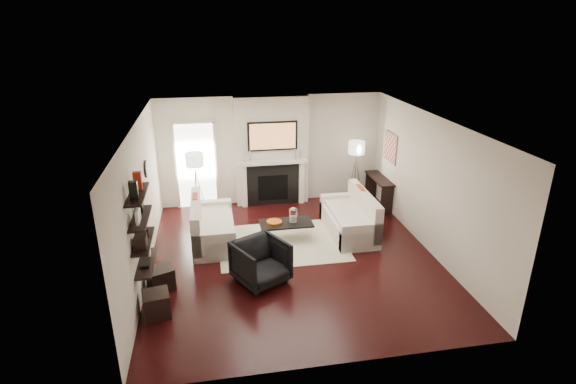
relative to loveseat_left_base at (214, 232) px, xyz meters
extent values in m
plane|color=black|center=(1.52, -0.95, -0.21)|extent=(6.00, 6.00, 0.00)
plane|color=white|center=(1.52, -0.95, 2.49)|extent=(6.00, 6.00, 0.00)
plane|color=silver|center=(1.52, 2.05, 1.14)|extent=(5.50, 0.00, 5.50)
plane|color=silver|center=(1.52, -3.95, 1.14)|extent=(5.50, 0.00, 5.50)
plane|color=silver|center=(-1.23, -0.95, 1.14)|extent=(0.00, 6.00, 6.00)
plane|color=silver|center=(4.27, -0.95, 1.14)|extent=(0.00, 6.00, 6.00)
cube|color=silver|center=(1.52, 1.93, 1.14)|extent=(1.80, 0.25, 2.70)
cube|color=black|center=(1.52, 1.79, 0.31)|extent=(1.30, 0.02, 1.04)
cube|color=black|center=(1.52, 1.79, 0.24)|extent=(0.75, 0.02, 0.65)
cube|color=white|center=(0.80, 1.76, 0.34)|extent=(0.12, 0.08, 1.10)
cube|color=white|center=(2.24, 1.76, 0.34)|extent=(0.12, 0.08, 1.10)
cube|color=white|center=(1.52, 1.74, 0.91)|extent=(1.70, 0.18, 0.07)
cube|color=black|center=(1.52, 1.77, 1.57)|extent=(1.20, 0.06, 0.70)
cube|color=#BF723F|center=(1.52, 1.74, 1.57)|extent=(1.10, 0.00, 0.62)
cylinder|color=silver|center=(0.97, 1.75, 1.09)|extent=(0.04, 0.04, 0.30)
cylinder|color=silver|center=(0.84, 1.75, 1.06)|extent=(0.04, 0.04, 0.24)
cylinder|color=silver|center=(2.07, 1.75, 1.09)|extent=(0.04, 0.04, 0.30)
cylinder|color=silver|center=(2.20, 1.75, 1.06)|extent=(0.04, 0.04, 0.24)
cube|color=white|center=(-0.33, 2.03, 0.84)|extent=(0.90, 0.02, 2.10)
cube|color=white|center=(-0.81, 2.01, 0.84)|extent=(0.06, 0.06, 2.16)
cube|color=white|center=(0.15, 2.01, 0.84)|extent=(0.06, 0.06, 2.16)
cube|color=white|center=(-0.33, 2.01, 1.92)|extent=(1.02, 0.06, 0.06)
cube|color=beige|center=(1.39, -0.34, -0.20)|extent=(2.60, 2.00, 0.01)
cube|color=silver|center=(0.00, 0.00, 0.00)|extent=(0.85, 1.80, 0.42)
cube|color=silver|center=(-0.33, 0.00, 0.32)|extent=(0.18, 1.80, 0.80)
cube|color=silver|center=(0.00, -0.81, 0.09)|extent=(0.85, 0.18, 0.60)
cube|color=silver|center=(0.00, 0.81, 0.09)|extent=(0.85, 0.18, 0.60)
cube|color=silver|center=(0.05, 0.00, 0.26)|extent=(0.63, 1.44, 0.10)
cube|color=#AE2915|center=(-0.33, 0.30, 0.52)|extent=(0.10, 0.42, 0.42)
cube|color=black|center=(-0.33, -0.30, 0.51)|extent=(0.10, 0.40, 0.40)
cube|color=silver|center=(2.91, -0.11, 0.00)|extent=(0.85, 1.80, 0.42)
cube|color=silver|center=(3.24, -0.11, 0.32)|extent=(0.18, 1.80, 0.80)
cube|color=silver|center=(2.91, -0.92, 0.09)|extent=(0.85, 0.18, 0.60)
cube|color=silver|center=(2.91, 0.70, 0.09)|extent=(0.85, 0.18, 0.60)
cube|color=silver|center=(2.86, -0.11, 0.26)|extent=(0.63, 1.44, 0.10)
cube|color=#AE2915|center=(3.24, 0.19, 0.52)|extent=(0.10, 0.42, 0.42)
cube|color=black|center=(3.24, -0.41, 0.51)|extent=(0.10, 0.40, 0.40)
cube|color=black|center=(1.51, -0.22, 0.19)|extent=(1.10, 0.55, 0.04)
cylinder|color=silver|center=(1.01, -0.44, -0.02)|extent=(0.02, 0.02, 0.38)
cylinder|color=silver|center=(2.01, -0.44, -0.02)|extent=(0.02, 0.02, 0.38)
cylinder|color=silver|center=(1.01, 0.00, -0.02)|extent=(0.02, 0.02, 0.38)
cylinder|color=silver|center=(2.01, 0.00, -0.02)|extent=(0.02, 0.02, 0.38)
cylinder|color=white|center=(1.66, -0.22, 0.35)|extent=(0.18, 0.18, 0.31)
cylinder|color=white|center=(1.66, -0.22, 0.29)|extent=(0.10, 0.10, 0.15)
cylinder|color=orange|center=(1.26, -0.22, 0.24)|extent=(0.32, 0.32, 0.05)
imported|color=black|center=(0.80, -1.70, 0.22)|extent=(1.10, 1.08, 0.85)
cylinder|color=silver|center=(-0.33, 1.23, 0.39)|extent=(0.02, 0.02, 1.20)
cylinder|color=white|center=(-0.33, 1.23, 1.24)|extent=(0.40, 0.40, 0.30)
cylinder|color=silver|center=(-0.22, 1.23, 0.39)|extent=(0.25, 0.02, 1.23)
cylinder|color=silver|center=(-0.38, 1.32, 0.39)|extent=(0.14, 0.22, 1.23)
cylinder|color=silver|center=(-0.38, 1.13, 0.39)|extent=(0.14, 0.22, 1.23)
cylinder|color=silver|center=(3.57, 1.56, 0.39)|extent=(0.02, 0.02, 1.20)
cylinder|color=white|center=(3.57, 1.56, 1.24)|extent=(0.40, 0.40, 0.30)
cylinder|color=silver|center=(3.68, 1.56, 0.39)|extent=(0.25, 0.02, 1.23)
cylinder|color=silver|center=(3.52, 1.66, 0.39)|extent=(0.14, 0.22, 1.23)
cylinder|color=silver|center=(3.52, 1.47, 0.39)|extent=(0.14, 0.22, 1.23)
cube|color=black|center=(4.09, 1.23, 0.52)|extent=(0.35, 1.20, 0.04)
cube|color=black|center=(4.09, 0.68, 0.14)|extent=(0.30, 0.04, 0.71)
cube|color=black|center=(4.09, 1.78, 0.14)|extent=(0.30, 0.04, 0.71)
cube|color=#A76653|center=(4.25, 1.10, 1.34)|extent=(0.03, 0.70, 0.70)
cube|color=black|center=(-1.10, -1.95, 0.49)|extent=(0.25, 1.00, 0.03)
cube|color=black|center=(-1.10, -1.95, 0.89)|extent=(0.25, 1.00, 0.04)
cube|color=black|center=(-1.10, -1.95, 1.29)|extent=(0.25, 1.00, 0.04)
cube|color=black|center=(-1.10, -1.95, 1.69)|extent=(0.25, 1.00, 0.04)
cube|color=black|center=(-1.10, -2.20, 1.85)|extent=(0.12, 0.10, 0.28)
cube|color=#AE2915|center=(-1.10, -1.77, 1.85)|extent=(0.12, 0.10, 0.28)
cube|color=white|center=(-1.10, -2.12, 1.42)|extent=(0.04, 0.30, 0.22)
cube|color=black|center=(-1.10, -1.67, 1.40)|extent=(0.04, 0.22, 0.18)
cube|color=black|center=(-1.10, -2.20, 1.01)|extent=(0.18, 0.25, 0.20)
cube|color=black|center=(-1.10, -1.76, 0.97)|extent=(0.15, 0.12, 0.12)
cube|color=black|center=(-1.10, -2.06, 0.53)|extent=(0.14, 0.20, 0.05)
cube|color=white|center=(-1.10, -1.72, 0.60)|extent=(0.10, 0.10, 0.18)
cylinder|color=black|center=(-1.21, -0.05, 1.49)|extent=(0.04, 0.34, 0.34)
cylinder|color=white|center=(-1.18, -0.05, 1.49)|extent=(0.01, 0.29, 0.29)
cube|color=black|center=(-0.95, -1.63, -0.01)|extent=(0.53, 0.53, 0.40)
cube|color=black|center=(-0.95, -2.39, -0.01)|extent=(0.46, 0.46, 0.40)
camera|label=1|loc=(0.05, -8.61, 4.19)|focal=28.00mm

